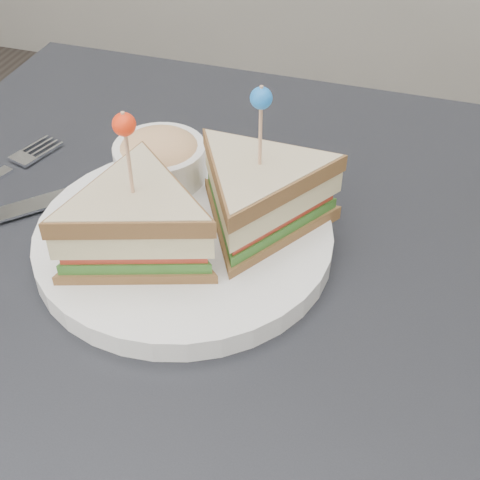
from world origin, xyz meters
name	(u,v)px	position (x,y,z in m)	size (l,w,h in m)	color
table	(227,346)	(0.00, 0.00, 0.67)	(0.80, 0.80, 0.75)	black
plate_meal	(191,210)	(-0.05, 0.04, 0.79)	(0.33, 0.32, 0.16)	white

